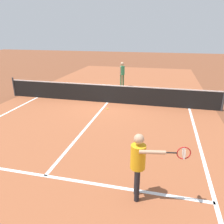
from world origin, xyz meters
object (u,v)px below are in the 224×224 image
object	(u,v)px
player_far	(122,72)
net	(107,94)
player_near	(139,160)
tennis_ball_near_net	(108,109)

from	to	relation	value
player_far	net	bearing A→B (deg)	-91.01
net	player_near	size ratio (longest dim) A/B	7.10
tennis_ball_near_net	net	bearing A→B (deg)	104.86
net	player_far	xyz separation A→B (m)	(0.06, 3.65, 0.51)
player_near	net	bearing A→B (deg)	110.18
net	player_far	world-z (taller)	player_far
net	tennis_ball_near_net	size ratio (longest dim) A/B	169.62
player_near	player_far	world-z (taller)	player_far
net	tennis_ball_near_net	bearing A→B (deg)	-75.14
net	player_near	xyz separation A→B (m)	(2.43, -6.61, 0.48)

